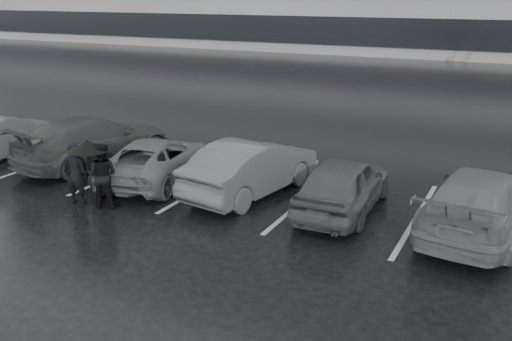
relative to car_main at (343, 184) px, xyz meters
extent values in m
plane|color=black|center=(-1.70, -2.15, -0.67)|extent=(160.00, 160.00, 0.00)
cube|color=black|center=(-23.70, 45.85, 1.33)|extent=(60.60, 25.60, 2.20)
imported|color=black|center=(0.00, 0.00, 0.00)|extent=(1.69, 3.98, 1.34)
imported|color=#313033|center=(-2.52, 0.16, 0.04)|extent=(2.21, 4.51, 1.42)
imported|color=#454548|center=(-5.41, -0.04, -0.07)|extent=(2.83, 4.61, 1.19)
imported|color=black|center=(-8.02, 0.44, 0.06)|extent=(3.09, 5.35, 1.46)
imported|color=#313033|center=(-11.18, -0.30, 0.01)|extent=(1.58, 4.19, 1.37)
imported|color=#454548|center=(3.08, 0.15, 0.03)|extent=(2.53, 5.06, 1.41)
imported|color=black|center=(-6.07, -2.42, 0.11)|extent=(0.63, 0.48, 1.56)
imported|color=black|center=(-5.36, -2.29, 0.13)|extent=(0.93, 0.81, 1.60)
cylinder|color=black|center=(-5.61, -2.42, 0.05)|extent=(0.02, 0.02, 1.45)
cone|color=black|center=(-5.61, -2.42, 0.87)|extent=(1.00, 1.00, 0.25)
sphere|color=black|center=(-5.61, -2.42, 0.99)|extent=(0.05, 0.05, 0.05)
cube|color=#A5A5A7|center=(-9.50, 0.35, -0.67)|extent=(0.12, 5.00, 0.00)
cube|color=#A5A5A7|center=(-6.70, 0.35, -0.67)|extent=(0.12, 5.00, 0.00)
cube|color=#A5A5A7|center=(-3.90, 0.35, -0.67)|extent=(0.12, 5.00, 0.00)
cube|color=#A5A5A7|center=(-1.10, 0.35, -0.67)|extent=(0.12, 5.00, 0.00)
cube|color=#A5A5A7|center=(1.70, 0.35, -0.67)|extent=(0.12, 5.00, 0.00)
camera|label=1|loc=(3.81, -12.41, 4.38)|focal=40.00mm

